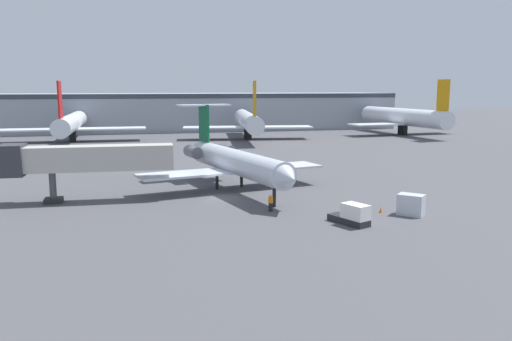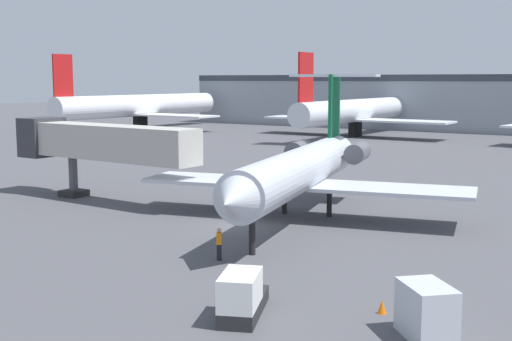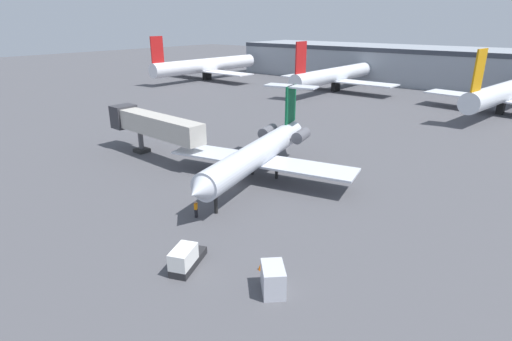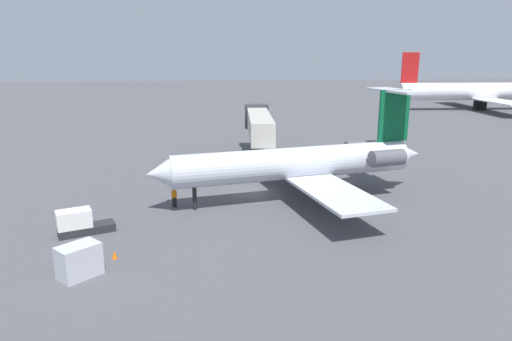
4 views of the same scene
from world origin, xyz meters
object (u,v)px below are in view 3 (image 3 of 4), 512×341
Objects in this scene: regional_jet at (260,151)px; ground_crew_marshaller at (196,209)px; baggage_tug_lead at (186,259)px; parked_airliner_centre at (504,93)px; cargo_container_uld at (273,279)px; parked_airliner_west_end at (206,66)px; jet_bridge at (150,124)px; traffic_cone_near at (260,267)px; parked_airliner_west_mid at (336,75)px.

ground_crew_marshaller is at bearing -83.41° from regional_jet.
ground_crew_marshaller is at bearing 131.56° from baggage_tug_lead.
cargo_container_uld is at bearing -91.06° from parked_airliner_centre.
ground_crew_marshaller is 94.54m from parked_airliner_west_end.
jet_bridge is 4.14× the size of baggage_tug_lead.
jet_bridge reaches higher than traffic_cone_near.
parked_airliner_west_end is at bearing 134.72° from ground_crew_marshaller.
traffic_cone_near is (-2.29, 1.52, -0.72)m from cargo_container_uld.
parked_airliner_centre is at bearing 1.62° from parked_airliner_west_end.
regional_jet reaches higher than cargo_container_uld.
jet_bridge is 10.36× the size of ground_crew_marshaller.
traffic_cone_near is at bearing -16.50° from ground_crew_marshaller.
ground_crew_marshaller is at bearing 160.02° from cargo_container_uld.
regional_jet is 59.90m from parked_airliner_centre.
traffic_cone_near is at bearing -65.22° from parked_airliner_west_mid.
parked_airliner_west_end is 1.06× the size of parked_airliner_west_mid.
jet_bridge is 0.49× the size of parked_airliner_centre.
traffic_cone_near is (4.50, 3.39, -0.56)m from baggage_tug_lead.
baggage_tug_lead is at bearing -45.54° from parked_airliner_west_end.
regional_jet is 11.82m from ground_crew_marshaller.
parked_airliner_west_end is (-78.96, 71.66, 3.33)m from cargo_container_uld.
jet_bridge is 0.44× the size of parked_airliner_west_end.
jet_bridge reaches higher than cargo_container_uld.
parked_airliner_west_mid reaches higher than regional_jet.
parked_airliner_west_mid reaches higher than baggage_tug_lead.
parked_airliner_centre reaches higher than baggage_tug_lead.
baggage_tug_lead is 1.55× the size of cargo_container_uld.
parked_airliner_centre reaches higher than regional_jet.
baggage_tug_lead is 85.38m from parked_airliner_west_mid.
jet_bridge is 64.41m from parked_airliner_west_mid.
cargo_container_uld is 74.01m from parked_airliner_centre.
parked_airliner_west_end is (-48.16, 57.99, -0.19)m from jet_bridge.
traffic_cone_near is 72.61m from parked_airliner_centre.
parked_airliner_centre reaches higher than traffic_cone_near.
baggage_tug_lead is 5.66m from traffic_cone_near.
regional_jet is at bearing 96.59° from ground_crew_marshaller.
regional_jet is at bearing -69.02° from parked_airliner_west_mid.
ground_crew_marshaller is at bearing -101.28° from parked_airliner_centre.
regional_jet is 19.37m from baggage_tug_lead.
cargo_container_uld is at bearing -49.20° from regional_jet.
jet_bridge is 6.40× the size of cargo_container_uld.
ground_crew_marshaller is (1.32, -11.45, -2.61)m from regional_jet.
parked_airliner_west_end reaches higher than parked_airliner_west_mid.
baggage_tug_lead is at bearing -164.60° from cargo_container_uld.
parked_airliner_centre is (15.17, 57.94, 0.73)m from regional_jet.
parked_airliner_west_end is 1.13× the size of parked_airliner_centre.
regional_jet reaches higher than jet_bridge.
cargo_container_uld is at bearing -64.26° from parked_airliner_west_mid.
parked_airliner_west_mid is at bearing 108.86° from ground_crew_marshaller.
parked_airliner_west_end is at bearing 137.77° from cargo_container_uld.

